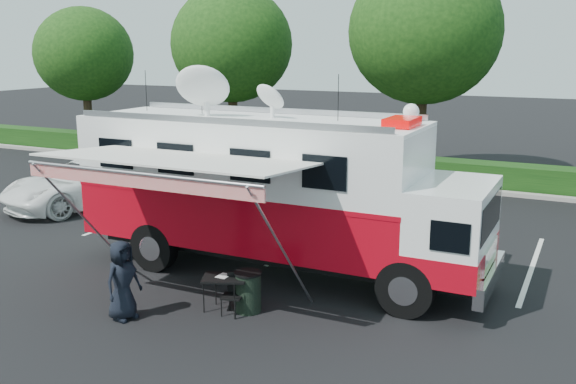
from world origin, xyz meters
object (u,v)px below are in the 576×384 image
object	(u,v)px
command_truck	(275,190)
white_suv	(88,206)
trash_bin	(248,292)
folding_table	(224,279)

from	to	relation	value
command_truck	white_suv	distance (m)	9.59
white_suv	trash_bin	xyz separation A→B (m)	(9.43, -5.44, 0.43)
folding_table	trash_bin	bearing A→B (deg)	27.90
command_truck	white_suv	world-z (taller)	command_truck
command_truck	white_suv	bearing A→B (deg)	160.92
white_suv	folding_table	xyz separation A→B (m)	(9.00, -5.66, 0.71)
command_truck	folding_table	world-z (taller)	command_truck
command_truck	folding_table	xyz separation A→B (m)	(0.15, -2.60, -1.32)
command_truck	trash_bin	xyz separation A→B (m)	(0.58, -2.37, -1.60)
folding_table	white_suv	bearing A→B (deg)	147.84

